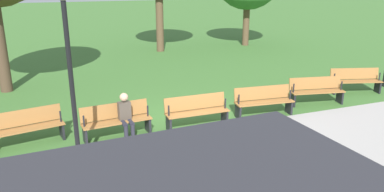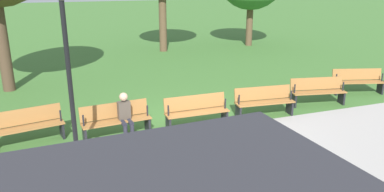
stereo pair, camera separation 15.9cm
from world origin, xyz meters
name	(u,v)px [view 1 (the left image)]	position (x,y,z in m)	size (l,w,h in m)	color
ground_plane	(197,127)	(0.00, 0.00, 0.00)	(120.00, 120.00, 0.00)	#3D6B2D
path_paving	(238,166)	(0.00, 2.48, 0.00)	(27.67, 4.62, 0.01)	#A39E99
bench_0	(355,80)	(-6.64, -1.03, 0.47)	(1.88, 0.97, 0.89)	#996633
bench_1	(316,90)	(-4.46, -0.50, 0.47)	(1.88, 0.81, 0.89)	#996633
bench_2	(263,101)	(-2.24, -0.18, 0.47)	(1.86, 0.65, 0.89)	#996633
bench_3	(197,111)	(0.00, -0.07, 0.47)	(1.82, 0.47, 0.89)	#996633
bench_4	(116,120)	(2.24, -0.18, 0.47)	(1.86, 0.65, 0.89)	#996633
bench_5	(26,127)	(4.46, -0.50, 0.47)	(1.88, 0.81, 0.89)	#996633
person_seated	(126,114)	(2.01, -0.06, 0.64)	(0.36, 0.54, 1.20)	#4C4238
lamp_post	(68,46)	(3.34, 1.42, 2.76)	(0.32, 0.32, 3.96)	black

